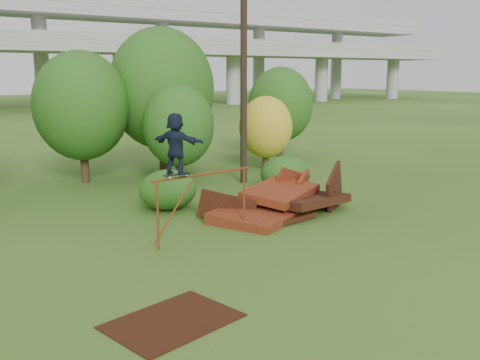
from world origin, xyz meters
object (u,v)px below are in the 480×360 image
skater (176,144)px  utility_pole (244,50)px  flat_plate (173,321)px  scrap_pile (280,203)px

skater → utility_pole: 9.26m
flat_plate → utility_pole: 14.43m
skater → utility_pole: bearing=-74.6°
flat_plate → skater: bearing=62.0°
flat_plate → utility_pole: (8.46, 10.30, 5.53)m
scrap_pile → flat_plate: size_ratio=2.40×
utility_pole → skater: bearing=-135.3°
scrap_pile → utility_pole: bearing=69.3°
skater → utility_pole: (6.28, 6.22, 2.76)m
scrap_pile → flat_plate: (-6.53, -5.21, -0.36)m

